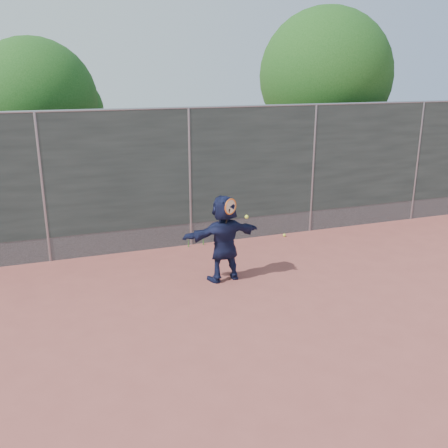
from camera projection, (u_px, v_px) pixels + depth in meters
name	position (u px, v px, depth m)	size (l,w,h in m)	color
ground	(251.00, 313.00, 8.05)	(80.00, 80.00, 0.00)	#9E4C42
player	(224.00, 238.00, 9.10)	(1.50, 0.48, 1.62)	#161B3D
ball_ground	(284.00, 235.00, 11.71)	(0.07, 0.07, 0.07)	#E1F536
fence	(190.00, 175.00, 10.72)	(20.00, 0.06, 3.03)	#38423D
swing_action	(232.00, 209.00, 8.77)	(0.47, 0.16, 0.51)	orange
tree_right	(330.00, 80.00, 13.69)	(3.78, 3.60, 5.39)	#382314
tree_left	(42.00, 104.00, 12.15)	(3.15, 3.00, 4.53)	#382314
weed_clump	(205.00, 239.00, 11.14)	(0.68, 0.07, 0.30)	#387226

